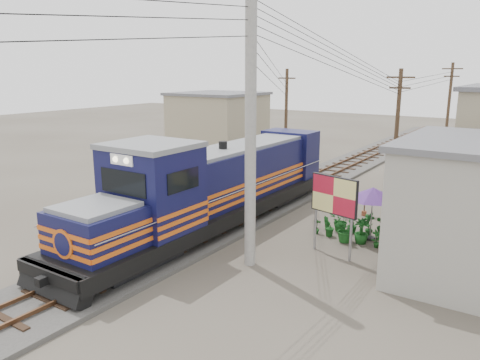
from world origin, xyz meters
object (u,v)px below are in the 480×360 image
Objects in this scene: billboard at (334,198)px; market_umbrella at (373,194)px; locomotive at (215,188)px; vendor at (398,232)px.

market_umbrella is (0.69, 2.46, -0.29)m from billboard.
vendor is (7.62, 1.62, -1.02)m from locomotive.
market_umbrella is at bearing -46.52° from vendor.
billboard reaches higher than market_umbrella.
market_umbrella is at bearing 20.14° from locomotive.
locomotive reaches higher than vendor.
billboard is (5.64, -0.14, 0.45)m from locomotive.
locomotive is 5.50× the size of billboard.
market_umbrella is 1.41× the size of vendor.
locomotive is 7.86m from vendor.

